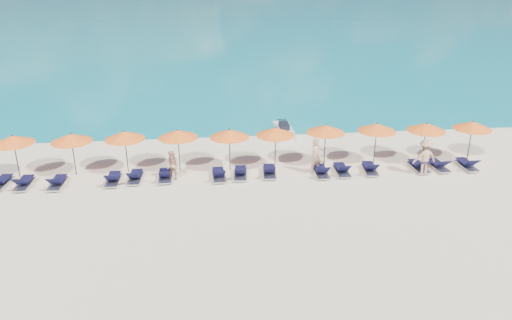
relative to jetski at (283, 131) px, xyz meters
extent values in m
plane|color=beige|center=(-2.42, -9.73, -0.38)|extent=(1400.00, 1400.00, 0.00)
ellipsoid|color=black|center=(-152.42, 550.27, -35.38)|extent=(162.00, 126.00, 85.50)
cube|color=silver|center=(0.00, 0.03, -0.06)|extent=(1.01, 2.61, 0.60)
cube|color=black|center=(0.00, -0.19, 0.38)|extent=(0.56, 1.09, 0.38)
cylinder|color=black|center=(-0.01, 0.68, 0.54)|extent=(0.60, 0.07, 0.07)
imported|color=tan|center=(0.77, -5.86, 0.56)|extent=(0.81, 0.69, 1.88)
imported|color=tan|center=(-6.53, -5.95, 0.38)|extent=(0.85, 0.77, 1.52)
imported|color=tan|center=(6.27, -6.56, 0.56)|extent=(1.27, 0.69, 1.89)
cylinder|color=black|center=(-14.33, -4.84, 0.72)|extent=(0.05, 0.05, 2.20)
cone|color=orange|center=(-14.33, -4.84, 1.64)|extent=(2.10, 2.10, 0.42)
sphere|color=black|center=(-14.33, -4.84, 1.86)|extent=(0.08, 0.08, 0.08)
cylinder|color=black|center=(-11.53, -4.84, 0.72)|extent=(0.05, 0.05, 2.20)
cone|color=orange|center=(-11.53, -4.84, 1.64)|extent=(2.10, 2.10, 0.42)
sphere|color=black|center=(-11.53, -4.84, 1.86)|extent=(0.08, 0.08, 0.08)
cylinder|color=black|center=(-8.92, -4.72, 0.72)|extent=(0.05, 0.05, 2.20)
cone|color=orange|center=(-8.92, -4.72, 1.64)|extent=(2.10, 2.10, 0.42)
sphere|color=black|center=(-8.92, -4.72, 1.86)|extent=(0.08, 0.08, 0.08)
cylinder|color=black|center=(-6.24, -4.77, 0.72)|extent=(0.05, 0.05, 2.20)
cone|color=orange|center=(-6.24, -4.77, 1.64)|extent=(2.10, 2.10, 0.42)
sphere|color=black|center=(-6.24, -4.77, 1.86)|extent=(0.08, 0.08, 0.08)
cylinder|color=black|center=(-3.61, -4.97, 0.72)|extent=(0.05, 0.05, 2.20)
cone|color=orange|center=(-3.61, -4.97, 1.64)|extent=(2.10, 2.10, 0.42)
sphere|color=black|center=(-3.61, -4.97, 1.86)|extent=(0.08, 0.08, 0.08)
cylinder|color=black|center=(-1.22, -4.93, 0.72)|extent=(0.05, 0.05, 2.20)
cone|color=orange|center=(-1.22, -4.93, 1.64)|extent=(2.10, 2.10, 0.42)
sphere|color=black|center=(-1.22, -4.93, 1.86)|extent=(0.08, 0.08, 0.08)
cylinder|color=black|center=(1.49, -4.74, 0.72)|extent=(0.05, 0.05, 2.20)
cone|color=orange|center=(1.49, -4.74, 1.64)|extent=(2.10, 2.10, 0.42)
sphere|color=black|center=(1.49, -4.74, 1.86)|extent=(0.08, 0.08, 0.08)
cylinder|color=black|center=(4.26, -4.77, 0.72)|extent=(0.05, 0.05, 2.20)
cone|color=orange|center=(4.26, -4.77, 1.64)|extent=(2.10, 2.10, 0.42)
sphere|color=black|center=(4.26, -4.77, 1.86)|extent=(0.08, 0.08, 0.08)
cylinder|color=black|center=(6.90, -4.99, 0.72)|extent=(0.05, 0.05, 2.20)
cone|color=orange|center=(6.90, -4.99, 1.64)|extent=(2.10, 2.10, 0.42)
sphere|color=black|center=(6.90, -4.99, 1.86)|extent=(0.08, 0.08, 0.08)
cylinder|color=black|center=(9.51, -4.94, 0.72)|extent=(0.05, 0.05, 2.20)
cone|color=orange|center=(9.51, -4.94, 1.64)|extent=(2.10, 2.10, 0.42)
sphere|color=black|center=(9.51, -4.94, 1.86)|extent=(0.08, 0.08, 0.08)
cube|color=silver|center=(-14.85, -5.93, -0.24)|extent=(0.78, 1.75, 0.06)
cube|color=black|center=(-14.83, -5.68, -0.08)|extent=(0.65, 1.15, 0.04)
cube|color=silver|center=(-13.71, -6.11, -0.24)|extent=(0.62, 1.70, 0.06)
cube|color=black|center=(-13.71, -5.86, -0.08)|extent=(0.55, 1.10, 0.04)
cube|color=black|center=(-13.71, -6.66, 0.17)|extent=(0.55, 0.54, 0.43)
cube|color=silver|center=(-12.10, -6.22, -0.24)|extent=(0.67, 1.72, 0.06)
cube|color=black|center=(-12.10, -5.97, -0.08)|extent=(0.58, 1.12, 0.04)
cube|color=black|center=(-12.12, -6.77, 0.17)|extent=(0.57, 0.55, 0.43)
cube|color=silver|center=(-9.47, -6.08, -0.24)|extent=(0.63, 1.70, 0.06)
cube|color=black|center=(-9.47, -5.83, -0.08)|extent=(0.56, 1.10, 0.04)
cube|color=black|center=(-9.47, -6.63, 0.17)|extent=(0.55, 0.54, 0.43)
cube|color=silver|center=(-8.41, -5.92, -0.24)|extent=(0.69, 1.72, 0.06)
cube|color=black|center=(-8.40, -5.67, -0.08)|extent=(0.59, 1.12, 0.04)
cube|color=black|center=(-8.43, -6.47, 0.17)|extent=(0.57, 0.56, 0.43)
cube|color=silver|center=(-6.94, -5.91, -0.24)|extent=(0.70, 1.73, 0.06)
cube|color=black|center=(-6.95, -5.66, -0.08)|extent=(0.60, 1.12, 0.04)
cube|color=black|center=(-6.92, -6.46, 0.17)|extent=(0.57, 0.56, 0.43)
cube|color=silver|center=(-4.24, -6.07, -0.24)|extent=(0.70, 1.73, 0.06)
cube|color=black|center=(-4.25, -5.83, -0.08)|extent=(0.60, 1.12, 0.04)
cube|color=black|center=(-4.21, -6.62, 0.17)|extent=(0.57, 0.56, 0.43)
cube|color=silver|center=(-3.14, -5.97, -0.24)|extent=(0.78, 1.75, 0.06)
cube|color=black|center=(-3.12, -5.72, -0.08)|extent=(0.65, 1.15, 0.04)
cube|color=black|center=(-3.19, -6.52, 0.17)|extent=(0.60, 0.59, 0.43)
cube|color=silver|center=(-1.64, -5.92, -0.24)|extent=(0.76, 1.74, 0.06)
cube|color=black|center=(-1.62, -5.67, -0.08)|extent=(0.64, 1.14, 0.04)
cube|color=black|center=(-1.69, -6.47, 0.17)|extent=(0.59, 0.58, 0.43)
cube|color=silver|center=(1.00, -6.19, -0.24)|extent=(0.65, 1.71, 0.06)
cube|color=black|center=(1.01, -5.94, -0.08)|extent=(0.57, 1.11, 0.04)
cube|color=black|center=(0.99, -6.74, 0.17)|extent=(0.56, 0.55, 0.43)
cube|color=silver|center=(2.11, -6.10, -0.24)|extent=(0.64, 1.71, 0.06)
cube|color=black|center=(2.11, -5.85, -0.08)|extent=(0.57, 1.11, 0.04)
cube|color=black|center=(2.10, -6.65, 0.17)|extent=(0.56, 0.54, 0.43)
cube|color=silver|center=(3.62, -6.07, -0.24)|extent=(0.79, 1.75, 0.06)
cube|color=black|center=(3.64, -5.82, -0.08)|extent=(0.66, 1.15, 0.04)
cube|color=black|center=(3.56, -6.62, 0.17)|extent=(0.60, 0.59, 0.43)
cube|color=silver|center=(6.26, -6.03, -0.24)|extent=(0.65, 1.71, 0.06)
cube|color=black|center=(6.25, -5.78, -0.08)|extent=(0.57, 1.11, 0.04)
cube|color=black|center=(6.27, -6.58, 0.17)|extent=(0.56, 0.55, 0.43)
cube|color=silver|center=(7.33, -6.01, -0.24)|extent=(0.75, 1.74, 0.06)
cube|color=black|center=(7.31, -5.76, -0.08)|extent=(0.64, 1.14, 0.04)
cube|color=black|center=(7.38, -6.56, 0.17)|extent=(0.59, 0.58, 0.43)
cube|color=silver|center=(8.90, -6.06, -0.24)|extent=(0.62, 1.70, 0.06)
cube|color=black|center=(8.90, -5.81, -0.08)|extent=(0.55, 1.10, 0.04)
cube|color=black|center=(8.90, -6.61, 0.17)|extent=(0.55, 0.54, 0.43)
camera|label=1|loc=(-4.73, -29.22, 9.91)|focal=35.00mm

